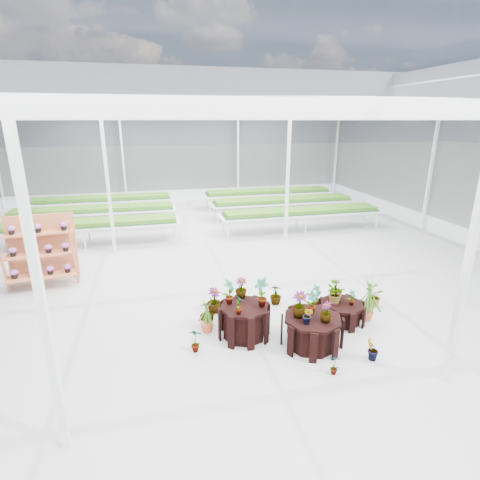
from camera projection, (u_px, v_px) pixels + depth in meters
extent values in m
plane|color=gray|center=(227.00, 295.00, 9.43)|extent=(24.00, 24.00, 0.00)
cylinder|color=black|center=(244.00, 321.00, 7.52)|extent=(1.03, 1.03, 0.69)
cylinder|color=black|center=(312.00, 331.00, 7.24)|extent=(1.49, 1.49, 0.61)
cylinder|color=black|center=(341.00, 312.00, 8.13)|extent=(0.98, 0.98, 0.44)
imported|color=#336218|center=(229.00, 292.00, 7.41)|extent=(0.33, 0.33, 0.53)
imported|color=#336218|center=(262.00, 292.00, 7.31)|extent=(0.34, 0.38, 0.61)
imported|color=#336218|center=(241.00, 288.00, 7.70)|extent=(0.25, 0.25, 0.43)
imported|color=#336218|center=(239.00, 304.00, 7.03)|extent=(0.19, 0.25, 0.42)
imported|color=#336218|center=(299.00, 305.00, 7.09)|extent=(0.40, 0.40, 0.51)
imported|color=#336218|center=(326.00, 312.00, 6.93)|extent=(0.23, 0.23, 0.40)
imported|color=#336218|center=(312.00, 302.00, 7.24)|extent=(0.28, 0.21, 0.47)
imported|color=#336218|center=(308.00, 316.00, 6.84)|extent=(0.24, 0.25, 0.35)
imported|color=#336218|center=(334.00, 293.00, 8.01)|extent=(0.51, 0.53, 0.45)
imported|color=#336218|center=(352.00, 297.00, 7.92)|extent=(0.22, 0.19, 0.36)
imported|color=#336218|center=(336.00, 288.00, 8.21)|extent=(0.36, 0.36, 0.48)
imported|color=#336218|center=(196.00, 340.00, 7.05)|extent=(0.31, 0.27, 0.50)
imported|color=#336218|center=(207.00, 313.00, 7.98)|extent=(0.34, 0.34, 0.54)
imported|color=#336218|center=(335.00, 365.00, 6.43)|extent=(0.24, 0.21, 0.39)
imported|color=#336218|center=(372.00, 350.00, 6.80)|extent=(0.27, 0.24, 0.43)
imported|color=#336218|center=(373.00, 296.00, 8.83)|extent=(0.56, 0.56, 0.47)
imported|color=#336218|center=(316.00, 295.00, 8.81)|extent=(0.34, 0.32, 0.54)
imported|color=#336218|center=(276.00, 295.00, 8.90)|extent=(0.36, 0.36, 0.48)
imported|color=#336218|center=(214.00, 300.00, 8.49)|extent=(0.47, 0.47, 0.59)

